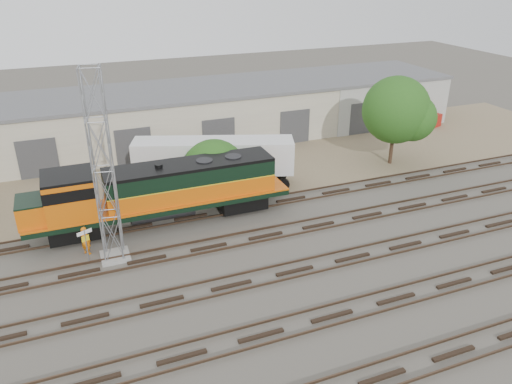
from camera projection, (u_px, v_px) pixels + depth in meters
name	position (u px, v px, depth m)	size (l,w,h in m)	color
ground	(275.00, 248.00, 32.36)	(140.00, 140.00, 0.00)	#47423A
dirt_strip	(208.00, 167.00, 44.99)	(80.00, 16.00, 0.02)	#726047
tracks	(295.00, 271.00, 29.80)	(80.00, 20.40, 0.28)	black
warehouse	(185.00, 115.00, 50.60)	(58.40, 10.40, 5.30)	beige
locomotive	(156.00, 192.00, 34.25)	(18.16, 3.19, 4.37)	black
signal_tower	(104.00, 173.00, 28.83)	(1.75, 1.75, 11.87)	gray
sign_post	(86.00, 240.00, 30.02)	(0.89, 0.42, 2.33)	gray
worker	(85.00, 240.00, 31.30)	(0.70, 0.46, 1.93)	orange
semi_trailer	(218.00, 157.00, 40.24)	(12.91, 6.73, 3.94)	silver
dumpster_blue	(403.00, 121.00, 55.05)	(1.60, 1.50, 1.50)	#163C99
dumpster_red	(433.00, 120.00, 55.67)	(1.50, 1.40, 1.40)	maroon
tree_mid	(218.00, 174.00, 38.08)	(5.30, 5.05, 5.05)	#382619
tree_east	(400.00, 112.00, 43.61)	(6.20, 5.90, 7.97)	#382619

